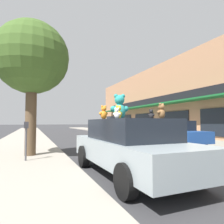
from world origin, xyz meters
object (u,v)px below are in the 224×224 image
object	(u,v)px
plush_art_car	(130,145)
parking_meter	(26,136)
teddy_bear_green	(120,113)
teddy_bear_black	(151,114)
teddy_bear_orange	(104,113)
teddy_bear_yellow	(118,112)
teddy_bear_brown	(161,111)
teddy_bear_white	(117,113)
teddy_bear_giant	(120,107)
parked_car_far_center	(172,133)
street_tree	(32,59)

from	to	relation	value
plush_art_car	parking_meter	bearing A→B (deg)	135.31
teddy_bear_green	parking_meter	world-z (taller)	teddy_bear_green
plush_art_car	teddy_bear_green	world-z (taller)	teddy_bear_green
teddy_bear_black	plush_art_car	bearing A→B (deg)	27.56
teddy_bear_orange	parking_meter	xyz separation A→B (m)	(-1.99, 2.03, -0.71)
teddy_bear_yellow	parking_meter	size ratio (longest dim) A/B	0.28
teddy_bear_yellow	teddy_bear_brown	bearing A→B (deg)	117.33
teddy_bear_white	teddy_bear_yellow	world-z (taller)	teddy_bear_yellow
teddy_bear_black	teddy_bear_giant	bearing A→B (deg)	11.17
plush_art_car	teddy_bear_giant	distance (m)	1.11
teddy_bear_green	teddy_bear_yellow	xyz separation A→B (m)	(-0.32, -0.63, -0.01)
teddy_bear_yellow	teddy_bear_white	bearing A→B (deg)	44.62
parked_car_far_center	teddy_bear_black	bearing A→B (deg)	-132.82
parking_meter	teddy_bear_yellow	bearing A→B (deg)	-47.03
teddy_bear_black	teddy_bear_brown	size ratio (longest dim) A/B	0.69
teddy_bear_white	parked_car_far_center	world-z (taller)	teddy_bear_white
plush_art_car	teddy_bear_giant	bearing A→B (deg)	105.37
parked_car_far_center	teddy_bear_giant	bearing A→B (deg)	-140.56
teddy_bear_white	teddy_bear_orange	world-z (taller)	teddy_bear_orange
plush_art_car	parking_meter	size ratio (longest dim) A/B	3.65
teddy_bear_orange	plush_art_car	bearing A→B (deg)	129.76
plush_art_car	teddy_bear_giant	world-z (taller)	teddy_bear_giant
teddy_bear_yellow	parked_car_far_center	world-z (taller)	teddy_bear_yellow
plush_art_car	teddy_bear_orange	xyz separation A→B (m)	(-0.58, 0.40, 0.88)
teddy_bear_black	teddy_bear_yellow	distance (m)	0.86
teddy_bear_green	teddy_bear_brown	world-z (taller)	same
teddy_bear_giant	teddy_bear_green	distance (m)	0.33
teddy_bear_yellow	teddy_bear_brown	xyz separation A→B (m)	(0.79, -0.77, 0.01)
teddy_bear_black	street_tree	xyz separation A→B (m)	(-2.92, 3.83, 2.27)
teddy_bear_giant	teddy_bear_orange	distance (m)	0.50
teddy_bear_white	teddy_bear_orange	size ratio (longest dim) A/B	0.66
street_tree	teddy_bear_orange	bearing A→B (deg)	-59.11
teddy_bear_black	teddy_bear_brown	distance (m)	0.45
teddy_bear_orange	teddy_bear_brown	size ratio (longest dim) A/B	1.02
plush_art_car	parked_car_far_center	world-z (taller)	parked_car_far_center
teddy_bear_giant	plush_art_car	bearing A→B (deg)	124.47
teddy_bear_orange	parked_car_far_center	size ratio (longest dim) A/B	0.09
teddy_bear_yellow	teddy_bear_orange	size ratio (longest dim) A/B	0.95
plush_art_car	parked_car_far_center	xyz separation A→B (m)	(5.10, 4.67, -0.01)
plush_art_car	parked_car_far_center	bearing A→B (deg)	41.19
teddy_bear_yellow	parking_meter	world-z (taller)	teddy_bear_yellow
teddy_bear_yellow	parked_car_far_center	distance (m)	7.20
street_tree	parking_meter	distance (m)	3.12
teddy_bear_green	teddy_bear_white	distance (m)	1.35
teddy_bear_black	teddy_bear_white	bearing A→B (deg)	73.79
teddy_bear_giant	teddy_bear_white	distance (m)	1.09
teddy_bear_green	parking_meter	xyz separation A→B (m)	(-2.58, 1.79, -0.70)
plush_art_car	parked_car_far_center	distance (m)	6.91
teddy_bear_brown	teddy_bear_white	bearing A→B (deg)	-29.60
teddy_bear_black	street_tree	world-z (taller)	street_tree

